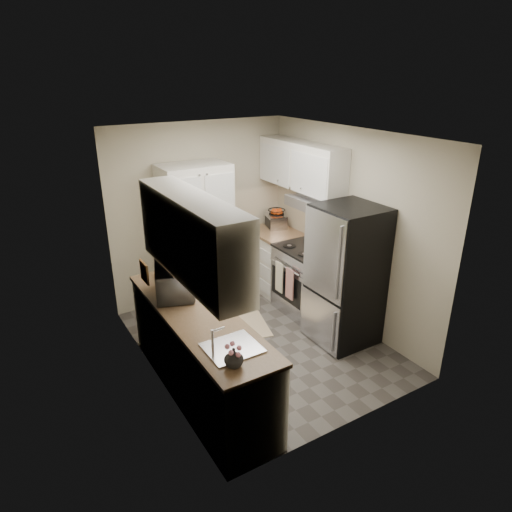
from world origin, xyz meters
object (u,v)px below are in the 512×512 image
Objects in this scene: wine_bottle at (165,265)px; toaster_oven at (275,221)px; refrigerator at (346,276)px; electric_range at (306,279)px; pantry_cabinet at (197,238)px; microwave at (175,281)px.

wine_bottle reaches higher than toaster_oven.
wine_bottle is at bearing 154.29° from refrigerator.
pantry_cabinet is at bearing 141.78° from electric_range.
pantry_cabinet is 1.11m from wine_bottle.
pantry_cabinet is at bearing -163.80° from toaster_oven.
toaster_oven is at bearing 1.11° from pantry_cabinet.
refrigerator is at bearing -79.81° from toaster_oven.
pantry_cabinet reaches higher than microwave.
pantry_cabinet is 3.50× the size of microwave.
electric_range is 2.11m from microwave.
pantry_cabinet is 1.51m from microwave.
pantry_cabinet is 2.07m from refrigerator.
electric_range is at bearing 87.52° from refrigerator.
refrigerator is at bearing -25.71° from wine_bottle.
wine_bottle is at bearing 176.68° from electric_range.
refrigerator is 4.97× the size of toaster_oven.
wine_bottle is (-0.75, -0.81, 0.07)m from pantry_cabinet.
pantry_cabinet is 1.77× the size of electric_range.
refrigerator is 2.98× the size of microwave.
refrigerator is 5.79× the size of wine_bottle.
toaster_oven is at bearing 22.30° from wine_bottle.
electric_range is 3.85× the size of wine_bottle.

